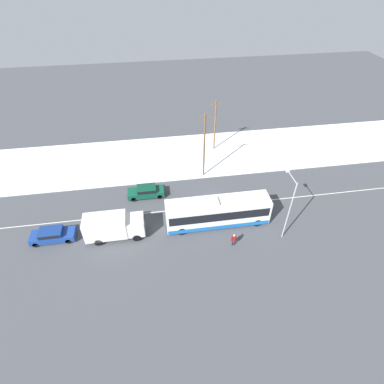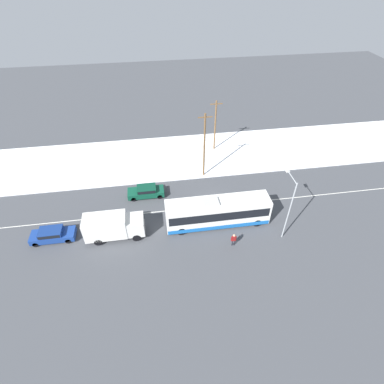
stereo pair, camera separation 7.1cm
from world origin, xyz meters
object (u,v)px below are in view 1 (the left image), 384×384
(utility_pole_roadside, at_px, (204,145))
(parked_car_near_truck, at_px, (52,235))
(utility_pole_snowlot, at_px, (215,125))
(streetlamp, at_px, (289,201))
(pedestrian_at_stop, at_px, (234,239))
(box_truck, at_px, (113,226))
(sedan_car, at_px, (146,191))
(city_bus, at_px, (218,212))

(utility_pole_roadside, bearing_deg, parked_car_near_truck, -153.81)
(utility_pole_roadside, distance_m, utility_pole_snowlot, 7.23)
(streetlamp, bearing_deg, pedestrian_at_stop, -171.35)
(box_truck, height_order, sedan_car, box_truck)
(utility_pole_snowlot, bearing_deg, parked_car_near_truck, -143.78)
(streetlamp, height_order, utility_pole_snowlot, utility_pole_snowlot)
(city_bus, xyz_separation_m, pedestrian_at_stop, (1.04, -3.56, -0.71))
(city_bus, xyz_separation_m, utility_pole_snowlot, (3.00, 15.99, 2.47))
(sedan_car, relative_size, parked_car_near_truck, 0.98)
(parked_car_near_truck, height_order, pedestrian_at_stop, pedestrian_at_stop)
(sedan_car, xyz_separation_m, utility_pole_roadside, (8.11, 3.25, 4.11))
(parked_car_near_truck, relative_size, utility_pole_snowlot, 0.59)
(city_bus, relative_size, pedestrian_at_stop, 6.96)
(box_truck, xyz_separation_m, utility_pole_snowlot, (14.76, 16.28, 2.58))
(streetlamp, bearing_deg, box_truck, 172.62)
(sedan_car, bearing_deg, box_truck, 59.69)
(utility_pole_roadside, bearing_deg, streetlamp, -61.06)
(sedan_car, height_order, pedestrian_at_stop, pedestrian_at_stop)
(city_bus, bearing_deg, streetlamp, -21.59)
(city_bus, xyz_separation_m, box_truck, (-11.76, -0.28, -0.11))
(city_bus, bearing_deg, utility_pole_snowlot, 79.37)
(sedan_car, distance_m, streetlamp, 17.71)
(sedan_car, bearing_deg, city_bus, 142.48)
(box_truck, xyz_separation_m, utility_pole_roadside, (11.87, 9.68, 3.27))
(streetlamp, bearing_deg, city_bus, 158.41)
(streetlamp, xyz_separation_m, utility_pole_snowlot, (-3.79, 18.68, -0.65))
(sedan_car, xyz_separation_m, streetlamp, (14.80, -8.83, 4.08))
(parked_car_near_truck, height_order, utility_pole_roadside, utility_pole_roadside)
(city_bus, xyz_separation_m, sedan_car, (-8.00, 6.15, -0.96))
(parked_car_near_truck, distance_m, streetlamp, 25.77)
(parked_car_near_truck, xyz_separation_m, utility_pole_roadside, (18.59, 9.14, 4.11))
(sedan_car, xyz_separation_m, utility_pole_snowlot, (11.01, 9.85, 3.43))
(pedestrian_at_stop, distance_m, utility_pole_roadside, 13.56)
(box_truck, xyz_separation_m, streetlamp, (18.56, -2.40, 3.23))
(sedan_car, distance_m, pedestrian_at_stop, 13.27)
(parked_car_near_truck, relative_size, streetlamp, 0.61)
(city_bus, bearing_deg, sedan_car, 142.48)
(city_bus, distance_m, box_truck, 11.77)
(box_truck, bearing_deg, utility_pole_roadside, 39.20)
(box_truck, relative_size, pedestrian_at_stop, 3.79)
(pedestrian_at_stop, bearing_deg, streetlamp, 8.65)
(box_truck, xyz_separation_m, parked_car_near_truck, (-6.72, 0.54, -0.84))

